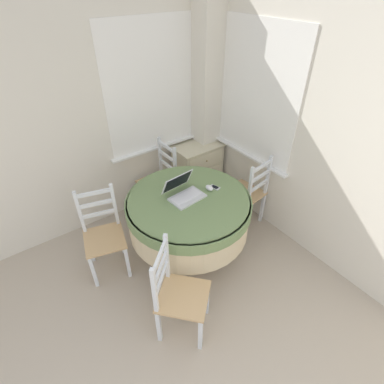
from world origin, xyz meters
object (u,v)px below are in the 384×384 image
dining_chair_near_back_window (160,181)px  dining_chair_near_right_window (248,194)px  laptop (184,192)px  dining_chair_left_flank (104,235)px  corner_cabinet (197,169)px  dining_chair_camera_near (178,295)px  computer_mouse (209,188)px  cell_phone (215,187)px  round_dining_table (189,212)px

dining_chair_near_back_window → dining_chair_near_right_window: same height
laptop → dining_chair_left_flank: laptop is taller
dining_chair_near_right_window → corner_cabinet: size_ratio=1.28×
dining_chair_camera_near → dining_chair_left_flank: size_ratio=1.00×
computer_mouse → cell_phone: (0.07, -0.01, -0.02)m
computer_mouse → cell_phone: bearing=-5.3°
dining_chair_camera_near → dining_chair_left_flank: 1.01m
corner_cabinet → round_dining_table: bearing=-131.1°
round_dining_table → dining_chair_near_back_window: dining_chair_near_back_window is taller
dining_chair_near_back_window → dining_chair_camera_near: 1.64m
round_dining_table → dining_chair_left_flank: dining_chair_left_flank is taller
laptop → cell_phone: (0.33, -0.07, -0.04)m
corner_cabinet → dining_chair_left_flank: bearing=-161.3°
dining_chair_near_right_window → dining_chair_left_flank: (-1.63, 0.34, 0.00)m
cell_phone → corner_cabinet: 1.09m
cell_phone → corner_cabinet: cell_phone is taller
cell_phone → dining_chair_camera_near: (-0.87, -0.62, -0.34)m
laptop → dining_chair_near_right_window: bearing=-2.9°
dining_chair_near_back_window → dining_chair_near_right_window: (0.70, -0.83, 0.00)m
dining_chair_camera_near → corner_cabinet: size_ratio=1.28×
computer_mouse → dining_chair_camera_near: size_ratio=0.10×
computer_mouse → dining_chair_near_back_window: dining_chair_near_back_window is taller
cell_phone → dining_chair_left_flank: size_ratio=0.12×
dining_chair_near_back_window → dining_chair_near_right_window: bearing=-50.0°
laptop → cell_phone: size_ratio=3.11×
round_dining_table → dining_chair_near_right_window: (0.85, 0.01, -0.16)m
dining_chair_camera_near → laptop: bearing=52.0°
cell_phone → dining_chair_left_flank: bearing=161.2°
dining_chair_camera_near → corner_cabinet: dining_chair_camera_near is taller
cell_phone → dining_chair_near_back_window: (-0.16, 0.86, -0.34)m
round_dining_table → dining_chair_near_back_window: size_ratio=1.32×
dining_chair_camera_near → round_dining_table: bearing=48.7°
laptop → dining_chair_near_back_window: (0.17, 0.79, -0.38)m
dining_chair_camera_near → computer_mouse: bearing=37.8°
dining_chair_near_right_window → dining_chair_left_flank: size_ratio=1.00×
round_dining_table → dining_chair_camera_near: (-0.56, -0.63, -0.16)m
round_dining_table → computer_mouse: (0.25, -0.01, 0.20)m
computer_mouse → dining_chair_near_right_window: (0.61, 0.02, -0.36)m
laptop → dining_chair_left_flank: (-0.76, 0.30, -0.38)m
round_dining_table → dining_chair_camera_near: dining_chair_camera_near is taller
laptop → dining_chair_left_flank: 0.90m
dining_chair_near_right_window → round_dining_table: bearing=-179.1°
round_dining_table → dining_chair_camera_near: size_ratio=1.32×
laptop → dining_chair_left_flank: bearing=158.7°
computer_mouse → cell_phone: size_ratio=0.81×
round_dining_table → dining_chair_near_right_window: 0.87m
computer_mouse → corner_cabinet: computer_mouse is taller
corner_cabinet → dining_chair_near_right_window: bearing=-84.4°
laptop → dining_chair_camera_near: laptop is taller
round_dining_table → corner_cabinet: 1.19m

